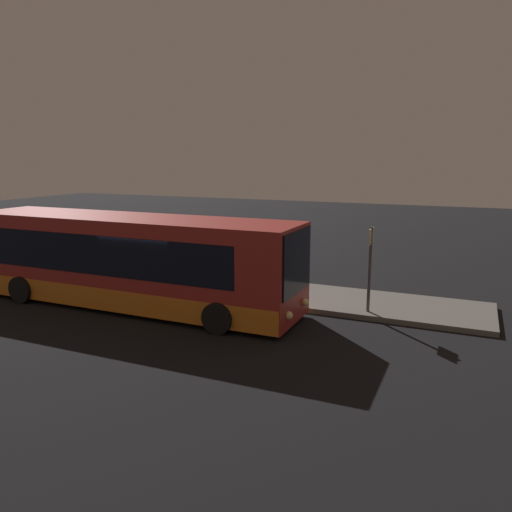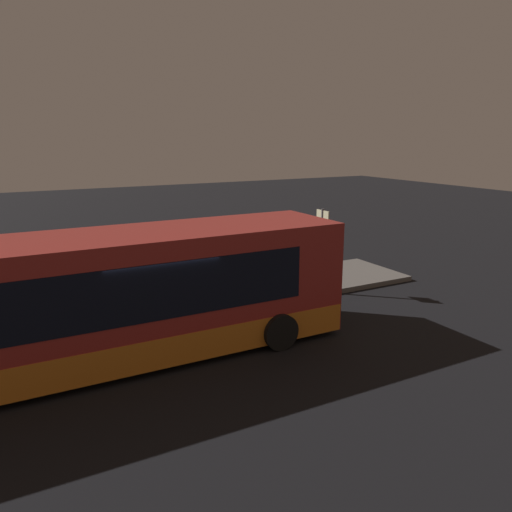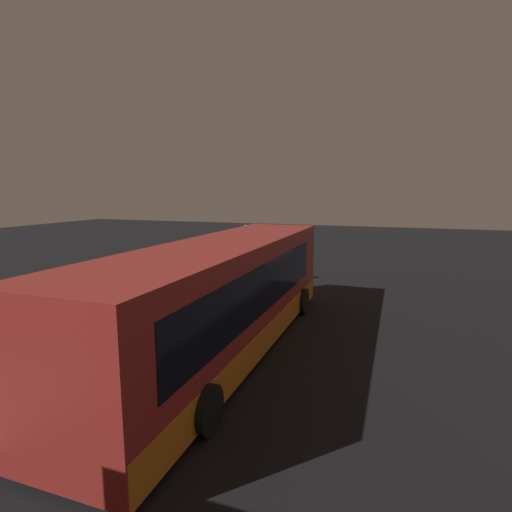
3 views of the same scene
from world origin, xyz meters
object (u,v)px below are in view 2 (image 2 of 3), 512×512
Objects in this scene: passenger_waiting at (206,272)px; suitcase at (93,290)px; passenger_boarding at (106,277)px; sign_post at (322,239)px; bus_lead at (98,302)px.

suitcase is (-2.98, 1.74, -0.58)m from passenger_waiting.
sign_post reaches higher than passenger_boarding.
bus_lead is 4.45× the size of sign_post.
bus_lead is 3.70m from passenger_boarding.
sign_post reaches higher than passenger_waiting.
passenger_boarding reaches higher than suitcase.
suitcase is (-0.33, 0.51, -0.49)m from passenger_boarding.
suitcase is at bearing 81.79° from bus_lead.
passenger_waiting is 3.50m from suitcase.
passenger_boarding is 0.91× the size of passenger_waiting.
suitcase is 0.38× the size of sign_post.
bus_lead is 6.50× the size of passenger_waiting.
bus_lead is 7.17× the size of passenger_boarding.
passenger_waiting is at bearing 174.60° from sign_post.
bus_lead is 4.22m from suitcase.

